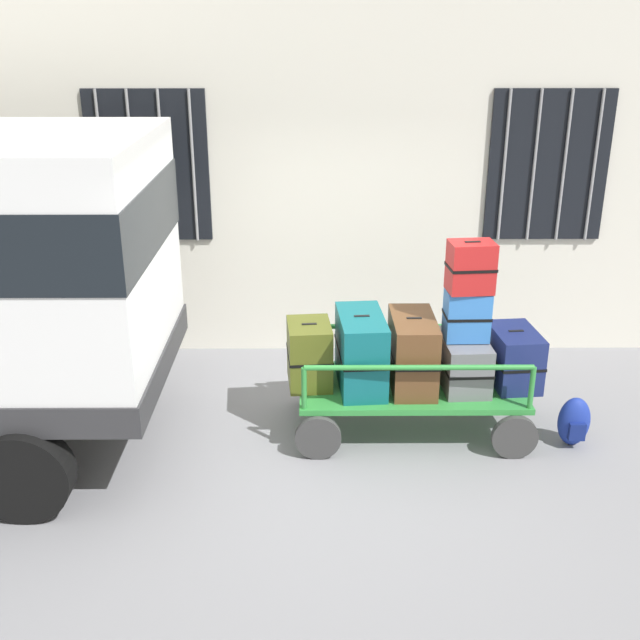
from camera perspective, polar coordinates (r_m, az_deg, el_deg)
name	(u,v)px	position (r m, az deg, el deg)	size (l,w,h in m)	color
ground_plane	(332,456)	(6.46, 0.90, -10.06)	(40.00, 40.00, 0.00)	gray
building_wall	(329,113)	(7.90, 0.66, 15.13)	(12.00, 0.38, 5.00)	silver
luggage_cart	(410,393)	(6.74, 6.73, -5.40)	(1.99, 1.05, 0.43)	#2D8438
cart_railing	(412,351)	(6.57, 6.88, -2.32)	(1.88, 0.91, 0.39)	#2D8438
suitcase_left_bottom	(309,354)	(6.56, -0.80, -2.55)	(0.41, 0.52, 0.56)	#4C5119
suitcase_midleft_bottom	(361,351)	(6.51, 3.07, -2.34)	(0.44, 0.78, 0.65)	#0F5960
suitcase_center_bottom	(412,352)	(6.56, 6.90, -2.39)	(0.38, 0.73, 0.63)	brown
suitcase_midright_bottom	(463,362)	(6.66, 10.61, -3.10)	(0.41, 0.66, 0.44)	slate
suitcase_midright_middle	(467,315)	(6.50, 10.87, 0.37)	(0.38, 0.28, 0.43)	#3372C6
suitcase_midright_top	(471,267)	(6.35, 11.16, 3.90)	(0.39, 0.31, 0.42)	#B21E1E
suitcase_right_bottom	(514,357)	(6.79, 14.21, -2.70)	(0.43, 0.62, 0.49)	navy
backpack	(574,422)	(6.85, 18.38, -7.20)	(0.27, 0.22, 0.44)	navy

